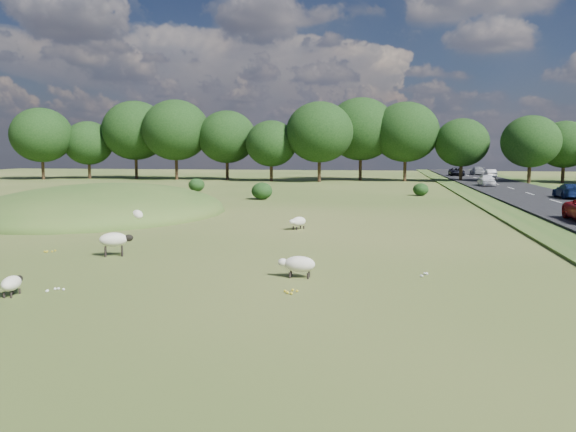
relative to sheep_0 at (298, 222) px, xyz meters
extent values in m
plane|color=#32541A|center=(-2.14, 13.61, -0.43)|extent=(160.00, 160.00, 0.00)
ellipsoid|color=#33561E|center=(-14.14, 5.61, -0.43)|extent=(16.00, 20.00, 4.00)
cube|color=black|center=(17.86, 23.61, -0.31)|extent=(8.00, 150.00, 0.25)
cylinder|color=black|center=(-45.10, 46.18, 1.46)|extent=(0.44, 0.44, 3.77)
ellipsoid|color=black|center=(-45.10, 46.18, 6.07)|extent=(8.81, 8.81, 7.93)
cylinder|color=black|center=(-39.76, 49.83, 1.13)|extent=(0.44, 0.44, 3.12)
ellipsoid|color=black|center=(-39.76, 49.83, 4.94)|extent=(7.28, 7.28, 6.55)
cylinder|color=black|center=(-32.68, 50.96, 1.67)|extent=(0.44, 0.44, 4.21)
ellipsoid|color=black|center=(-32.68, 50.96, 6.82)|extent=(9.83, 9.83, 8.84)
cylinder|color=black|center=(-25.57, 49.15, 1.66)|extent=(0.44, 0.44, 4.18)
ellipsoid|color=black|center=(-25.57, 49.15, 6.77)|extent=(9.75, 9.75, 8.78)
cylinder|color=black|center=(-18.08, 49.85, 1.37)|extent=(0.44, 0.44, 3.61)
ellipsoid|color=black|center=(-18.08, 49.85, 5.78)|extent=(8.41, 8.41, 7.57)
cylinder|color=black|center=(-10.96, 47.04, 1.08)|extent=(0.44, 0.44, 3.02)
ellipsoid|color=black|center=(-10.96, 47.04, 4.77)|extent=(7.04, 7.04, 6.34)
cylinder|color=black|center=(-4.22, 46.59, 1.52)|extent=(0.44, 0.44, 3.90)
ellipsoid|color=black|center=(-4.22, 46.59, 6.28)|extent=(9.09, 9.09, 8.18)
cylinder|color=black|center=(1.11, 51.51, 1.68)|extent=(0.44, 0.44, 4.22)
ellipsoid|color=black|center=(1.11, 51.51, 6.84)|extent=(9.85, 9.85, 8.86)
cylinder|color=black|center=(7.31, 50.55, 1.54)|extent=(0.44, 0.44, 3.94)
ellipsoid|color=black|center=(7.31, 50.55, 6.36)|extent=(9.20, 9.20, 8.28)
cylinder|color=black|center=(14.73, 49.62, 1.11)|extent=(0.44, 0.44, 3.09)
ellipsoid|color=black|center=(14.73, 49.62, 4.89)|extent=(7.20, 7.20, 6.48)
cylinder|color=black|center=(22.63, 46.07, 1.13)|extent=(0.44, 0.44, 3.12)
ellipsoid|color=black|center=(22.63, 46.07, 4.95)|extent=(7.29, 7.29, 6.56)
cylinder|color=black|center=(27.76, 49.87, 1.03)|extent=(0.44, 0.44, 2.93)
ellipsoid|color=black|center=(27.76, 49.87, 4.62)|extent=(6.84, 6.84, 6.16)
ellipsoid|color=black|center=(-5.93, 18.01, 0.31)|extent=(1.80, 1.80, 1.48)
ellipsoid|color=black|center=(7.90, 24.57, 0.16)|extent=(1.44, 1.44, 1.18)
ellipsoid|color=black|center=(-14.73, 26.42, 0.25)|extent=(1.66, 1.66, 1.36)
ellipsoid|color=beige|center=(0.02, 0.03, 0.00)|extent=(0.97, 1.10, 0.50)
ellipsoid|color=silver|center=(-0.27, -0.41, 0.04)|extent=(0.37, 0.40, 0.25)
cylinder|color=black|center=(-0.04, -0.27, -0.34)|extent=(0.07, 0.07, 0.18)
cylinder|color=black|center=(-0.24, -0.14, -0.34)|extent=(0.07, 0.07, 0.18)
cylinder|color=black|center=(0.28, 0.20, -0.34)|extent=(0.07, 0.07, 0.18)
cylinder|color=black|center=(0.08, 0.33, -0.34)|extent=(0.07, 0.07, 0.18)
ellipsoid|color=beige|center=(-8.86, -0.60, 0.25)|extent=(1.12, 1.23, 0.56)
ellipsoid|color=silver|center=(-9.21, -0.12, 0.29)|extent=(0.43, 0.44, 0.28)
cylinder|color=black|center=(-9.16, -0.42, -0.23)|extent=(0.08, 0.08, 0.40)
cylinder|color=black|center=(-8.94, -0.26, -0.23)|extent=(0.08, 0.08, 0.40)
cylinder|color=black|center=(-8.78, -0.94, -0.23)|extent=(0.08, 0.08, 0.40)
cylinder|color=black|center=(-8.56, -0.78, -0.23)|extent=(0.08, 0.08, 0.40)
ellipsoid|color=beige|center=(-6.09, -8.81, 0.24)|extent=(1.23, 0.99, 0.56)
ellipsoid|color=black|center=(-5.56, -8.55, 0.28)|extent=(0.43, 0.39, 0.28)
cylinder|color=black|center=(-5.86, -8.55, -0.23)|extent=(0.08, 0.08, 0.40)
cylinder|color=black|center=(-5.75, -8.79, -0.23)|extent=(0.08, 0.08, 0.40)
cylinder|color=black|center=(-6.44, -8.83, -0.23)|extent=(0.08, 0.08, 0.40)
cylinder|color=black|center=(-6.32, -9.07, -0.23)|extent=(0.08, 0.08, 0.40)
ellipsoid|color=beige|center=(1.78, -11.34, 0.03)|extent=(1.04, 0.56, 0.53)
ellipsoid|color=silver|center=(1.22, -11.33, 0.07)|extent=(0.34, 0.26, 0.27)
cylinder|color=black|center=(1.48, -11.46, -0.33)|extent=(0.08, 0.08, 0.19)
cylinder|color=black|center=(1.48, -11.20, -0.33)|extent=(0.08, 0.08, 0.19)
cylinder|color=black|center=(2.08, -11.47, -0.33)|extent=(0.08, 0.08, 0.19)
cylinder|color=black|center=(2.08, -11.21, -0.33)|extent=(0.08, 0.08, 0.19)
ellipsoid|color=beige|center=(-6.09, -15.07, -0.06)|extent=(0.57, 0.89, 0.43)
ellipsoid|color=black|center=(-6.15, -14.62, -0.03)|extent=(0.24, 0.30, 0.21)
cylinder|color=black|center=(-6.23, -14.84, -0.35)|extent=(0.06, 0.06, 0.16)
cylinder|color=black|center=(-6.02, -14.81, -0.35)|extent=(0.06, 0.06, 0.16)
cylinder|color=black|center=(-6.15, -15.33, -0.35)|extent=(0.06, 0.06, 0.16)
cylinder|color=black|center=(-5.95, -15.29, -0.35)|extent=(0.06, 0.06, 0.16)
imported|color=navy|center=(19.76, 20.81, 0.43)|extent=(1.72, 4.22, 1.23)
imported|color=white|center=(15.96, 37.12, 0.48)|extent=(1.56, 3.87, 1.32)
imported|color=#B3B6BB|center=(19.76, 68.12, 0.50)|extent=(1.90, 4.67, 1.35)
imported|color=black|center=(15.96, 64.34, 0.47)|extent=(2.15, 4.66, 1.29)
imported|color=white|center=(19.76, 56.53, 0.45)|extent=(1.34, 3.83, 1.26)
camera|label=1|loc=(4.48, -29.35, 3.74)|focal=35.00mm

